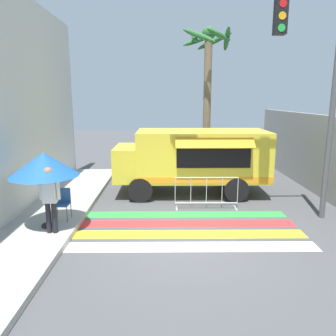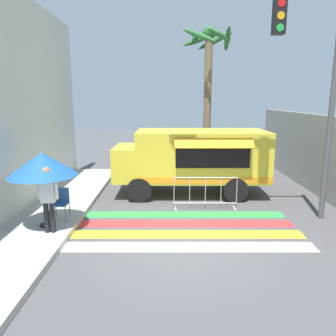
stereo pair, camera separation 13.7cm
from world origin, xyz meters
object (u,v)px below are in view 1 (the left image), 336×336
(traffic_signal_pole, at_px, (303,63))
(barricade_front, at_px, (206,193))
(patio_umbrella, at_px, (44,165))
(palm_tree, at_px, (208,74))
(vendor_person, at_px, (50,196))
(food_truck, at_px, (190,157))
(folding_chair, at_px, (62,201))

(traffic_signal_pole, relative_size, barricade_front, 3.18)
(patio_umbrella, distance_m, palm_tree, 9.37)
(vendor_person, distance_m, palm_tree, 9.81)
(food_truck, distance_m, folding_chair, 4.98)
(food_truck, height_order, palm_tree, palm_tree)
(food_truck, relative_size, vendor_person, 3.24)
(food_truck, height_order, vendor_person, food_truck)
(food_truck, xyz_separation_m, vendor_person, (-3.84, -4.05, -0.28))
(patio_umbrella, bearing_deg, folding_chair, 68.90)
(folding_chair, distance_m, vendor_person, 1.09)
(food_truck, xyz_separation_m, barricade_front, (0.41, -1.76, -0.89))
(barricade_front, bearing_deg, patio_umbrella, -157.39)
(vendor_person, height_order, palm_tree, palm_tree)
(barricade_front, distance_m, palm_tree, 6.87)
(patio_umbrella, bearing_deg, palm_tree, 54.93)
(patio_umbrella, relative_size, vendor_person, 1.18)
(vendor_person, xyz_separation_m, barricade_front, (4.25, 2.29, -0.61))
(patio_umbrella, distance_m, vendor_person, 0.87)
(food_truck, xyz_separation_m, traffic_signal_pole, (2.86, -2.62, 3.08))
(traffic_signal_pole, bearing_deg, folding_chair, -176.32)
(folding_chair, relative_size, barricade_front, 0.43)
(traffic_signal_pole, distance_m, folding_chair, 7.74)
(food_truck, bearing_deg, folding_chair, -141.69)
(food_truck, distance_m, barricade_front, 2.01)
(patio_umbrella, xyz_separation_m, vendor_person, (0.25, -0.42, -0.72))
(patio_umbrella, height_order, vendor_person, patio_umbrella)
(food_truck, relative_size, folding_chair, 6.28)
(traffic_signal_pole, xyz_separation_m, vendor_person, (-6.70, -1.43, -3.37))
(traffic_signal_pole, height_order, folding_chair, traffic_signal_pole)
(food_truck, xyz_separation_m, folding_chair, (-3.86, -3.05, -0.73))
(folding_chair, bearing_deg, barricade_front, 33.18)
(vendor_person, distance_m, barricade_front, 4.87)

